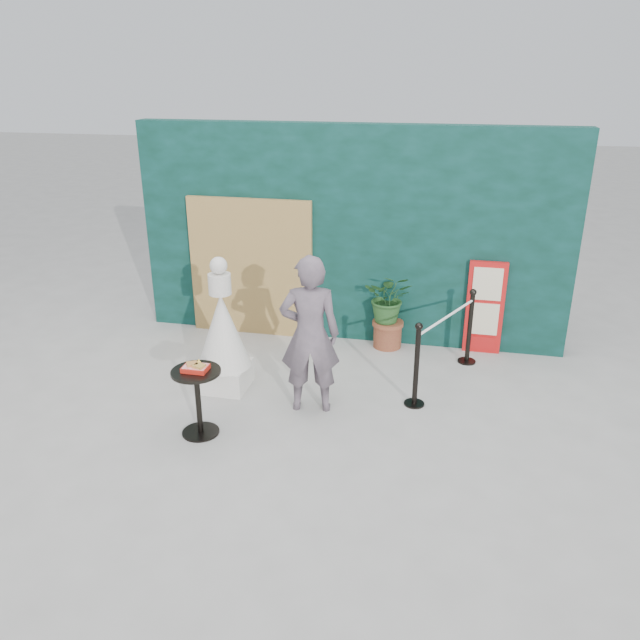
{
  "coord_description": "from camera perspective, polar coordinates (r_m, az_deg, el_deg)",
  "views": [
    {
      "loc": [
        1.41,
        -5.22,
        3.65
      ],
      "look_at": [
        0.0,
        1.2,
        1.0
      ],
      "focal_mm": 35.0,
      "sensor_mm": 36.0,
      "label": 1
    }
  ],
  "objects": [
    {
      "name": "bamboo_fence",
      "position": [
        9.02,
        -6.35,
        4.75
      ],
      "size": [
        1.8,
        0.08,
        2.0
      ],
      "primitive_type": "cube",
      "color": "tan",
      "rests_on": "ground"
    },
    {
      "name": "planter",
      "position": [
        8.65,
        6.3,
        1.44
      ],
      "size": [
        0.65,
        0.56,
        1.1
      ],
      "color": "brown",
      "rests_on": "ground"
    },
    {
      "name": "ground",
      "position": [
        6.52,
        -2.31,
        -12.09
      ],
      "size": [
        60.0,
        60.0,
        0.0
      ],
      "primitive_type": "plane",
      "color": "#ADAAA5",
      "rests_on": "ground"
    },
    {
      "name": "woman",
      "position": [
        6.9,
        -0.94,
        -1.36
      ],
      "size": [
        0.74,
        0.56,
        1.84
      ],
      "primitive_type": "imported",
      "rotation": [
        0.0,
        0.0,
        3.34
      ],
      "color": "slate",
      "rests_on": "ground"
    },
    {
      "name": "cafe_table",
      "position": [
        6.72,
        -11.14,
        -6.48
      ],
      "size": [
        0.52,
        0.52,
        0.75
      ],
      "color": "black",
      "rests_on": "ground"
    },
    {
      "name": "food_basket",
      "position": [
        6.59,
        -11.29,
        -4.26
      ],
      "size": [
        0.26,
        0.19,
        0.11
      ],
      "color": "red",
      "rests_on": "cafe_table"
    },
    {
      "name": "stanchion_barrier",
      "position": [
        7.81,
        11.35,
        -2.33
      ],
      "size": [
        0.84,
        1.54,
        1.03
      ],
      "color": "black",
      "rests_on": "ground"
    },
    {
      "name": "statue",
      "position": [
        7.55,
        -8.86,
        -1.49
      ],
      "size": [
        0.65,
        0.65,
        1.67
      ],
      "color": "white",
      "rests_on": "ground"
    },
    {
      "name": "menu_board",
      "position": [
        8.72,
        14.83,
        1.08
      ],
      "size": [
        0.5,
        0.07,
        1.3
      ],
      "color": "red",
      "rests_on": "ground"
    },
    {
      "name": "back_wall",
      "position": [
        8.75,
        2.76,
        7.72
      ],
      "size": [
        6.0,
        0.3,
        3.0
      ],
      "primitive_type": "cube",
      "color": "black",
      "rests_on": "ground"
    }
  ]
}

